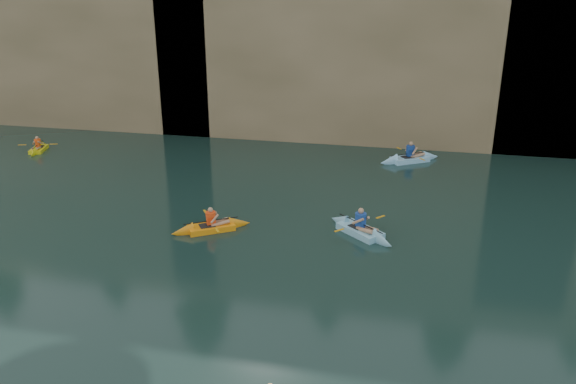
# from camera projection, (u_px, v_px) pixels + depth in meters

# --- Properties ---
(cliff) EXTENTS (70.00, 16.00, 12.00)m
(cliff) POSITION_uv_depth(u_px,v_px,m) (348.00, 25.00, 37.77)
(cliff) COLOR tan
(cliff) RESTS_ON ground
(cliff_slab_west) EXTENTS (26.00, 2.40, 10.56)m
(cliff_slab_west) POSITION_uv_depth(u_px,v_px,m) (18.00, 40.00, 35.42)
(cliff_slab_west) COLOR #99815D
(cliff_slab_west) RESTS_ON ground
(cliff_slab_center) EXTENTS (24.00, 2.40, 11.40)m
(cliff_slab_center) POSITION_uv_depth(u_px,v_px,m) (368.00, 40.00, 30.68)
(cliff_slab_center) COLOR #99815D
(cliff_slab_center) RESTS_ON ground
(sea_cave_west) EXTENTS (4.50, 1.00, 4.00)m
(sea_cave_west) POSITION_uv_depth(u_px,v_px,m) (47.00, 95.00, 35.54)
(sea_cave_west) COLOR black
(sea_cave_west) RESTS_ON ground
(sea_cave_center) EXTENTS (3.50, 1.00, 3.20)m
(sea_cave_center) POSITION_uv_depth(u_px,v_px,m) (260.00, 111.00, 32.75)
(sea_cave_center) COLOR black
(sea_cave_center) RESTS_ON ground
(sea_cave_east) EXTENTS (5.00, 1.00, 4.50)m
(sea_cave_east) POSITION_uv_depth(u_px,v_px,m) (516.00, 111.00, 29.59)
(sea_cave_east) COLOR black
(sea_cave_east) RESTS_ON ground
(kayaker_orange) EXTENTS (2.85, 2.22, 1.13)m
(kayaker_orange) POSITION_uv_depth(u_px,v_px,m) (211.00, 227.00, 20.59)
(kayaker_orange) COLOR orange
(kayaker_orange) RESTS_ON ground
(kayaker_ltblue_near) EXTENTS (2.88, 2.63, 1.25)m
(kayaker_ltblue_near) POSITION_uv_depth(u_px,v_px,m) (360.00, 230.00, 20.30)
(kayaker_ltblue_near) COLOR #86C7E1
(kayaker_ltblue_near) RESTS_ON ground
(kayaker_yellow) EXTENTS (1.99, 2.59, 1.03)m
(kayaker_yellow) POSITION_uv_depth(u_px,v_px,m) (39.00, 149.00, 30.60)
(kayaker_yellow) COLOR yellow
(kayaker_yellow) RESTS_ON ground
(kayaker_ltblue_mid) EXTENTS (3.30, 2.57, 1.31)m
(kayaker_ltblue_mid) POSITION_uv_depth(u_px,v_px,m) (410.00, 159.00, 28.71)
(kayaker_ltblue_mid) COLOR #98D8FF
(kayaker_ltblue_mid) RESTS_ON ground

